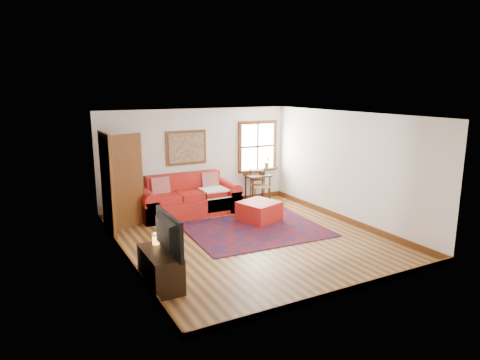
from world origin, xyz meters
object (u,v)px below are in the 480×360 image
red_leather_sofa (188,201)px  side_table (258,180)px  red_ottoman (259,211)px  media_cabinet (160,269)px  ladder_back_chair (259,184)px

red_leather_sofa → side_table: size_ratio=3.26×
red_ottoman → media_cabinet: bearing=-163.1°
side_table → ladder_back_chair: size_ratio=0.80×
red_leather_sofa → red_ottoman: red_leather_sofa is taller
ladder_back_chair → media_cabinet: size_ratio=0.92×
red_leather_sofa → media_cabinet: 3.88m
side_table → red_leather_sofa: bearing=-177.2°
ladder_back_chair → media_cabinet: bearing=-137.8°
red_leather_sofa → ladder_back_chair: red_leather_sofa is taller
side_table → ladder_back_chair: bearing=-97.9°
red_ottoman → ladder_back_chair: 1.59m
red_leather_sofa → red_ottoman: (1.21, -1.34, -0.09)m
red_leather_sofa → ladder_back_chair: (2.00, 0.01, 0.19)m
media_cabinet → red_ottoman: bearing=34.9°
side_table → media_cabinet: bearing=-137.2°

